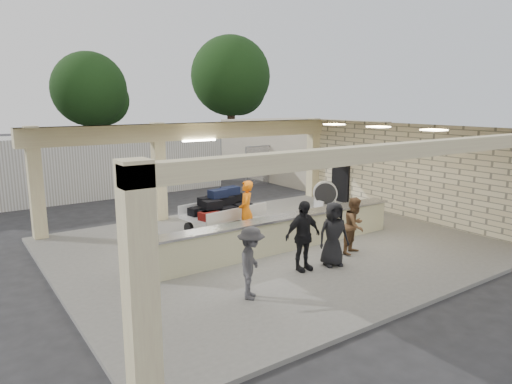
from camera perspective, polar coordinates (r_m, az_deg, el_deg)
ground at (r=13.60m, az=2.13°, el=-7.03°), size 120.00×120.00×0.00m
pavilion at (r=13.88m, az=1.23°, el=-0.87°), size 12.01×10.00×3.55m
baggage_counter at (r=13.04m, az=3.47°, el=-5.14°), size 8.20×0.58×0.98m
luggage_cart at (r=14.72m, az=-4.29°, el=-2.08°), size 2.63×1.85×1.42m
drum_fan at (r=18.36m, az=8.64°, el=-0.18°), size 0.94×0.86×1.07m
baggage_handler at (r=13.82m, az=-1.25°, el=-2.34°), size 0.69×0.76×1.83m
passenger_a at (r=12.93m, az=12.24°, el=-4.11°), size 0.84×0.57×1.59m
passenger_b at (r=11.41m, az=5.89°, el=-5.47°), size 1.05×0.41×1.78m
passenger_c at (r=9.80m, az=-0.62°, el=-8.86°), size 0.96×0.99×1.58m
passenger_d at (r=11.87m, az=9.65°, el=-5.19°), size 0.88×0.55×1.67m
car_white_a at (r=28.38m, az=1.50°, el=4.14°), size 5.86×4.06×1.53m
car_white_b at (r=30.94m, az=5.02°, el=4.57°), size 4.72×2.88×1.40m
car_dark at (r=28.70m, az=-6.45°, el=3.91°), size 3.94×3.31×1.28m
container_white at (r=22.06m, az=-20.75°, el=3.04°), size 12.89×2.65×2.79m
fence at (r=27.12m, az=9.39°, el=4.28°), size 12.06×0.06×2.03m
tree_mid at (r=37.85m, az=-19.70°, el=11.64°), size 6.00×5.60×8.00m
tree_right at (r=41.84m, az=-2.91°, el=13.88°), size 7.20×7.00×10.00m
adjacent_building at (r=26.80m, az=5.62°, el=5.47°), size 6.00×8.00×3.20m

